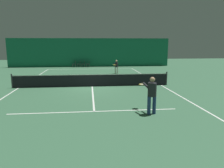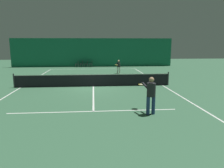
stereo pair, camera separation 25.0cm
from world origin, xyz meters
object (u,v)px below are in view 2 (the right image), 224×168
object	(u,v)px
courtside_chair_0	(77,64)
courtside_chair_3	(91,64)
player_far	(118,66)
courtside_chair_2	(87,64)
courtside_chair_1	(82,64)
player_near	(151,93)
tennis_net	(93,80)

from	to	relation	value
courtside_chair_0	courtside_chair_3	size ratio (longest dim) A/B	1.00
player_far	courtside_chair_2	size ratio (longest dim) A/B	1.80
courtside_chair_0	courtside_chair_1	xyz separation A→B (m)	(0.65, 0.00, 0.00)
courtside_chair_0	courtside_chair_3	distance (m)	1.95
courtside_chair_0	player_near	bearing A→B (deg)	12.83
courtside_chair_2	courtside_chair_1	bearing A→B (deg)	-90.00
tennis_net	courtside_chair_1	xyz separation A→B (m)	(-1.60, 14.50, -0.03)
player_far	courtside_chair_2	world-z (taller)	player_far
player_far	courtside_chair_1	bearing A→B (deg)	-128.12
courtside_chair_1	courtside_chair_2	distance (m)	0.65
player_near	courtside_chair_3	distance (m)	21.76
courtside_chair_0	courtside_chair_2	world-z (taller)	same
tennis_net	courtside_chair_2	size ratio (longest dim) A/B	14.29
tennis_net	player_near	world-z (taller)	player_near
courtside_chair_2	courtside_chair_3	distance (m)	0.65
player_near	courtside_chair_0	size ratio (longest dim) A/B	2.11
player_near	player_far	bearing A→B (deg)	-13.54
courtside_chair_0	courtside_chair_3	xyz separation A→B (m)	(1.95, 0.00, 0.00)
courtside_chair_2	player_near	bearing A→B (deg)	9.52
player_near	courtside_chair_1	distance (m)	21.97
tennis_net	courtside_chair_0	distance (m)	14.68
courtside_chair_3	courtside_chair_0	bearing A→B (deg)	-90.00
player_far	courtside_chair_3	bearing A→B (deg)	-136.12
player_far	tennis_net	bearing A→B (deg)	-0.06
player_far	courtside_chair_0	xyz separation A→B (m)	(-5.02, 7.41, -0.40)
courtside_chair_0	courtside_chair_2	bearing A→B (deg)	90.00
tennis_net	courtside_chair_3	distance (m)	14.51
tennis_net	courtside_chair_0	bearing A→B (deg)	98.80
courtside_chair_3	courtside_chair_2	bearing A→B (deg)	-90.00
player_near	player_far	world-z (taller)	player_near
player_near	courtside_chair_2	world-z (taller)	player_near
tennis_net	player_near	size ratio (longest dim) A/B	6.77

